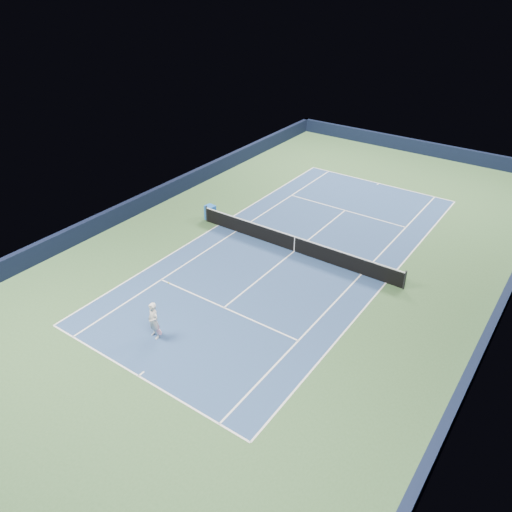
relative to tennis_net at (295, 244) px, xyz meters
The scene contains 19 objects.
ground 0.50m from the tennis_net, ahead, with size 40.00×40.00×0.00m, color #33552E.
wall_far 19.83m from the tennis_net, 90.00° to the left, with size 22.00×0.35×1.10m, color black.
wall_right 10.83m from the tennis_net, ahead, with size 0.35×40.00×1.10m, color #111933.
wall_left 10.83m from the tennis_net, behind, with size 0.35×40.00×1.10m, color black.
court_surface 0.50m from the tennis_net, ahead, with size 10.97×23.77×0.01m, color navy.
baseline_far 11.90m from the tennis_net, 90.00° to the left, with size 10.97×0.08×0.00m, color white.
baseline_near 11.90m from the tennis_net, 90.00° to the right, with size 10.97×0.08×0.00m, color white.
sideline_doubles_right 5.51m from the tennis_net, ahead, with size 0.08×23.77×0.00m, color white.
sideline_doubles_left 5.51m from the tennis_net, behind, with size 0.08×23.77×0.00m, color white.
sideline_singles_right 4.14m from the tennis_net, ahead, with size 0.08×23.77×0.00m, color white.
sideline_singles_left 4.14m from the tennis_net, behind, with size 0.08×23.77×0.00m, color white.
service_line_far 6.42m from the tennis_net, 90.00° to the left, with size 8.23×0.08×0.00m, color white.
service_line_near 6.42m from the tennis_net, 90.00° to the right, with size 8.23×0.08×0.00m, color white.
center_service_line 0.50m from the tennis_net, ahead, with size 0.08×12.80×0.00m, color white.
center_mark_far 11.75m from the tennis_net, 90.00° to the left, with size 0.08×0.30×0.00m, color white.
center_mark_near 11.75m from the tennis_net, 90.00° to the right, with size 0.08×0.30×0.00m, color white.
tennis_net is the anchor object (origin of this frame).
sponsor_cube 6.40m from the tennis_net, behind, with size 0.64×0.58×0.95m.
tennis_player 9.85m from the tennis_net, 96.70° to the right, with size 0.84×1.31×2.36m.
Camera 1 is at (12.15, -21.02, 14.41)m, focal length 35.00 mm.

